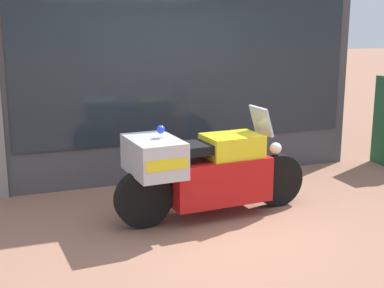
% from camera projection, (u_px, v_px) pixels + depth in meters
% --- Properties ---
extents(ground_plane, '(60.00, 60.00, 0.00)m').
position_uv_depth(ground_plane, '(214.00, 226.00, 5.76)').
color(ground_plane, '#8E604C').
extents(shop_building, '(5.81, 0.55, 3.93)m').
position_uv_depth(shop_building, '(129.00, 35.00, 7.00)').
color(shop_building, '#424247').
rests_on(shop_building, ground).
extents(window_display, '(4.49, 0.30, 2.00)m').
position_uv_depth(window_display, '(183.00, 142.00, 7.62)').
color(window_display, slate).
rests_on(window_display, ground).
extents(paramedic_motorcycle, '(2.31, 0.81, 1.21)m').
position_uv_depth(paramedic_motorcycle, '(202.00, 170.00, 5.90)').
color(paramedic_motorcycle, black).
rests_on(paramedic_motorcycle, ground).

